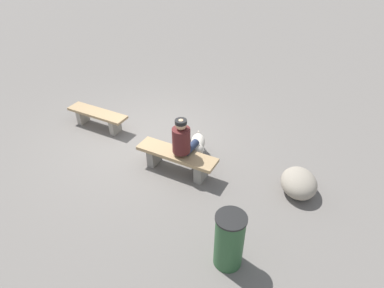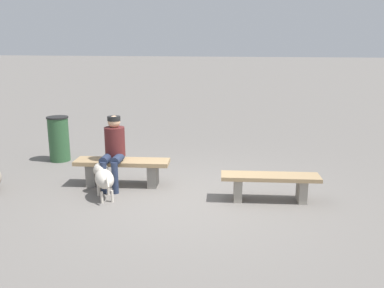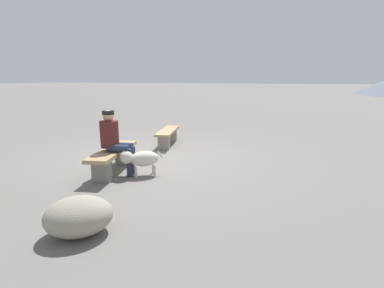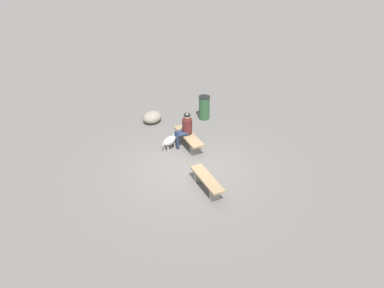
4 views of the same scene
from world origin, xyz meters
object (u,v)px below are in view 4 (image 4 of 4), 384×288
at_px(bench_left, 207,181).
at_px(trash_bin, 204,108).
at_px(seated_person, 185,128).
at_px(boulder, 152,117).
at_px(dog, 171,140).
at_px(bench_right, 189,139).

bearing_deg(bench_left, trash_bin, -25.89).
distance_m(seated_person, boulder, 2.29).
xyz_separation_m(bench_left, dog, (2.61, 0.61, 0.04)).
distance_m(bench_left, trash_bin, 4.74).
xyz_separation_m(bench_right, trash_bin, (2.02, -1.10, 0.16)).
bearing_deg(dog, seated_person, -30.91).
bearing_deg(bench_right, seated_person, 35.96).
bearing_deg(seated_person, bench_left, 171.25).
distance_m(dog, boulder, 2.15).
bearing_deg(trash_bin, seated_person, 147.99).
bearing_deg(dog, bench_left, -114.77).
bearing_deg(boulder, dog, -170.10).
distance_m(bench_left, dog, 2.68).
bearing_deg(boulder, bench_right, -155.20).
bearing_deg(bench_left, seated_person, -10.31).
relative_size(bench_left, dog, 2.29).
relative_size(bench_left, boulder, 2.02).
bearing_deg(seated_person, bench_right, -142.47).
height_order(bench_left, trash_bin, trash_bin).
height_order(bench_left, bench_right, bench_right).
bearing_deg(trash_bin, bench_left, 166.39).
distance_m(bench_right, trash_bin, 2.31).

